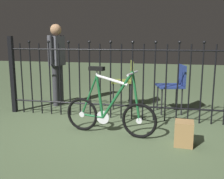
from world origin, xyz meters
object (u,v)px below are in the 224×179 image
object	(u,v)px
display_crate	(184,133)
chair_navy	(174,83)
bicycle	(109,111)
person_visitor	(57,58)
chair_olive	(126,79)

from	to	relation	value
display_crate	chair_navy	bearing A→B (deg)	94.15
chair_navy	bicycle	bearing A→B (deg)	-123.92
person_visitor	bicycle	bearing A→B (deg)	-45.84
chair_navy	person_visitor	xyz separation A→B (m)	(-2.15, 0.09, 0.38)
bicycle	chair_navy	distance (m)	1.52
chair_olive	display_crate	world-z (taller)	chair_olive
chair_navy	person_visitor	size ratio (longest dim) A/B	0.54
chair_olive	person_visitor	bearing A→B (deg)	-175.16
person_visitor	chair_olive	bearing A→B (deg)	4.84
bicycle	chair_olive	bearing A→B (deg)	90.74
bicycle	display_crate	bearing A→B (deg)	-11.11
bicycle	display_crate	distance (m)	0.98
display_crate	chair_olive	bearing A→B (deg)	120.59
bicycle	chair_navy	size ratio (longest dim) A/B	1.54
person_visitor	display_crate	xyz separation A→B (m)	(2.25, -1.53, -0.74)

